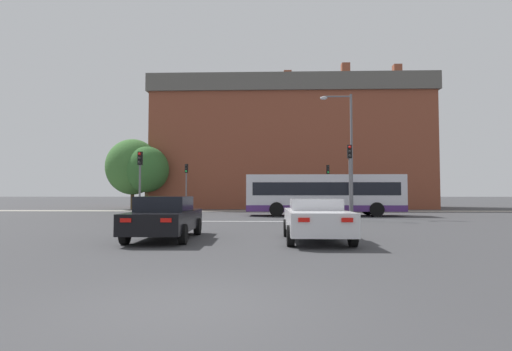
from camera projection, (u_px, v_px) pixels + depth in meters
The scene contains 15 objects.
ground_plane at pixel (190, 309), 5.48m from camera, with size 400.00×400.00×0.00m, color #3D3D3F.
stop_line_strip at pixel (250, 221), 22.82m from camera, with size 9.77×0.30×0.01m, color silver.
far_pavement at pixel (257, 211), 36.44m from camera, with size 70.86×2.50×0.01m, color gray.
brick_civic_building at pixel (289, 146), 46.22m from camera, with size 30.06×12.10×16.17m.
car_saloon_left at pixel (165, 217), 13.92m from camera, with size 2.12×4.75×1.49m.
car_roadster_right at pixel (316, 219), 13.36m from camera, with size 2.09×4.51×1.41m.
bus_crossing_lead at pixel (324, 194), 28.70m from camera, with size 11.09×2.74×2.92m.
traffic_light_far_left at pixel (186, 179), 35.93m from camera, with size 0.26×0.31×4.27m.
traffic_light_near_left at pixel (140, 174), 23.69m from camera, with size 0.26×0.31×4.09m.
traffic_light_near_right at pixel (350, 170), 23.65m from camera, with size 0.26×0.31×4.49m.
traffic_light_far_right at pixel (328, 180), 36.04m from camera, with size 0.26×0.31×4.18m.
street_lamp_junction at pixel (347, 143), 26.83m from camera, with size 2.17×0.36×8.32m.
pedestrian_waiting at pixel (269, 201), 35.78m from camera, with size 0.37×0.46×1.61m.
tree_by_building at pixel (133, 167), 40.78m from camera, with size 5.41×5.41×7.17m.
tree_kerbside at pixel (147, 169), 39.70m from camera, with size 4.35×4.35×6.29m.
Camera 1 is at (1.08, -5.53, 1.59)m, focal length 28.00 mm.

